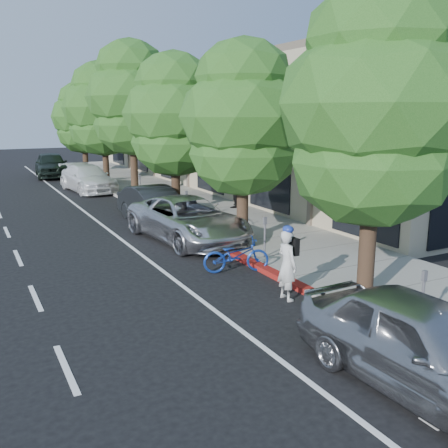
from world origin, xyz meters
TOP-DOWN VIEW (x-y plane):
  - ground at (0.00, 0.00)m, footprint 120.00×120.00m
  - sidewalk at (2.30, 8.00)m, footprint 4.60×56.00m
  - curb at (0.00, 8.00)m, footprint 0.30×56.00m
  - curb_red_segment at (0.00, 1.00)m, footprint 0.32×4.00m
  - storefront_building at (9.60, 18.00)m, footprint 10.00×36.00m
  - street_tree_0 at (0.90, -2.00)m, footprint 4.54×4.54m
  - street_tree_1 at (0.90, 4.00)m, footprint 4.28×4.28m
  - street_tree_2 at (0.90, 10.00)m, footprint 4.50×4.50m
  - street_tree_3 at (0.90, 16.00)m, footprint 4.87×4.87m
  - street_tree_4 at (0.90, 22.00)m, footprint 5.20×5.20m
  - street_tree_5 at (0.90, 28.00)m, footprint 4.65×4.65m
  - cyclist at (-0.70, -0.99)m, footprint 0.42×0.64m
  - bicycle at (-0.74, 1.49)m, footprint 2.03×1.22m
  - silver_suv at (-0.50, 5.50)m, footprint 3.17×5.90m
  - dark_sedan at (-0.50, 9.00)m, footprint 1.96×4.70m
  - white_pickup at (-0.99, 19.05)m, footprint 2.72×5.51m
  - dark_suv_far at (-1.76, 27.14)m, footprint 2.54×5.41m
  - near_car_a at (-1.14, -5.50)m, footprint 2.08×4.81m
  - pedestrian at (3.71, 9.80)m, footprint 1.16×1.16m

SIDE VIEW (x-z plane):
  - ground at x=0.00m, z-range 0.00..0.00m
  - sidewalk at x=2.30m, z-range 0.00..0.15m
  - curb at x=0.00m, z-range 0.00..0.15m
  - curb_red_segment at x=0.00m, z-range 0.00..0.15m
  - bicycle at x=-0.74m, z-range 0.00..1.01m
  - dark_sedan at x=-0.50m, z-range 0.00..1.51m
  - white_pickup at x=-0.99m, z-range 0.00..1.54m
  - silver_suv at x=-0.50m, z-range 0.00..1.57m
  - near_car_a at x=-1.14m, z-range 0.00..1.62m
  - cyclist at x=-0.70m, z-range 0.00..1.76m
  - dark_suv_far at x=-1.76m, z-range 0.00..1.79m
  - pedestrian at x=3.71m, z-range 0.15..2.04m
  - storefront_building at x=9.60m, z-range 0.00..7.00m
  - street_tree_5 at x=0.90m, z-range 0.72..7.65m
  - street_tree_1 at x=0.90m, z-range 0.81..7.77m
  - street_tree_2 at x=0.90m, z-range 0.82..7.99m
  - street_tree_0 at x=0.90m, z-range 0.87..8.31m
  - street_tree_4 at x=0.90m, z-range 0.84..8.70m
  - street_tree_3 at x=0.90m, z-range 1.05..9.45m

